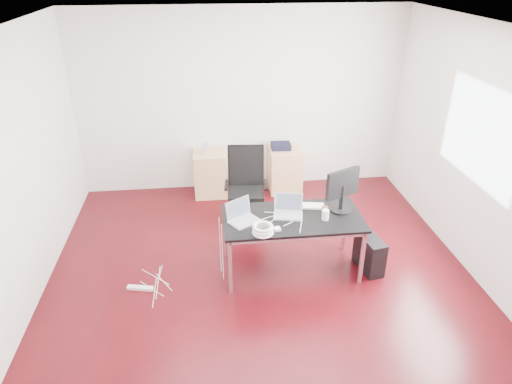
{
  "coord_description": "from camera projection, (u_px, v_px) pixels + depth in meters",
  "views": [
    {
      "loc": [
        -0.57,
        -4.32,
        3.39
      ],
      "look_at": [
        0.0,
        0.55,
        0.85
      ],
      "focal_mm": 32.0,
      "sensor_mm": 36.0,
      "label": 1
    }
  ],
  "objects": [
    {
      "name": "filing_cabinet_left",
      "position": [
        210.0,
        173.0,
        7.18
      ],
      "size": [
        0.5,
        0.5,
        0.7
      ],
      "primitive_type": "cube",
      "color": "tan",
      "rests_on": "ground"
    },
    {
      "name": "cup_brown",
      "position": [
        325.0,
        211.0,
        5.26
      ],
      "size": [
        0.09,
        0.09,
        0.1
      ],
      "primitive_type": "cylinder",
      "rotation": [
        0.0,
        0.0,
        0.27
      ],
      "color": "brown",
      "rests_on": "desk"
    },
    {
      "name": "power_adapter",
      "position": [
        277.0,
        229.0,
        4.97
      ],
      "size": [
        0.08,
        0.08,
        0.03
      ],
      "primitive_type": "cube",
      "rotation": [
        0.0,
        0.0,
        0.19
      ],
      "color": "white",
      "rests_on": "desk"
    },
    {
      "name": "desk",
      "position": [
        292.0,
        221.0,
        5.25
      ],
      "size": [
        1.6,
        0.8,
        0.73
      ],
      "color": "black",
      "rests_on": "ground"
    },
    {
      "name": "keyboard",
      "position": [
        305.0,
        206.0,
        5.44
      ],
      "size": [
        0.46,
        0.21,
        0.02
      ],
      "primitive_type": "cube",
      "rotation": [
        0.0,
        0.0,
        -0.17
      ],
      "color": "white",
      "rests_on": "desk"
    },
    {
      "name": "office_chair",
      "position": [
        246.0,
        183.0,
        6.29
      ],
      "size": [
        0.52,
        0.54,
        1.08
      ],
      "rotation": [
        0.0,
        0.0,
        -0.1
      ],
      "color": "black",
      "rests_on": "ground"
    },
    {
      "name": "power_strip",
      "position": [
        140.0,
        288.0,
        5.21
      ],
      "size": [
        0.31,
        0.13,
        0.04
      ],
      "primitive_type": "cube",
      "rotation": [
        0.0,
        0.0,
        -0.23
      ],
      "color": "white",
      "rests_on": "ground"
    },
    {
      "name": "cable_coil",
      "position": [
        263.0,
        230.0,
        4.89
      ],
      "size": [
        0.24,
        0.24,
        0.11
      ],
      "rotation": [
        0.0,
        0.0,
        0.31
      ],
      "color": "white",
      "rests_on": "desk"
    },
    {
      "name": "monitor",
      "position": [
        342.0,
        188.0,
        5.25
      ],
      "size": [
        0.43,
        0.26,
        0.51
      ],
      "rotation": [
        0.0,
        0.0,
        0.44
      ],
      "color": "black",
      "rests_on": "desk"
    },
    {
      "name": "speaker",
      "position": [
        206.0,
        149.0,
        6.92
      ],
      "size": [
        0.1,
        0.09,
        0.18
      ],
      "primitive_type": "cube",
      "rotation": [
        0.0,
        0.0,
        0.12
      ],
      "color": "#9E9E9E",
      "rests_on": "filing_cabinet_left"
    },
    {
      "name": "cup_white",
      "position": [
        325.0,
        215.0,
        5.15
      ],
      "size": [
        0.1,
        0.1,
        0.12
      ],
      "primitive_type": "cylinder",
      "rotation": [
        0.0,
        0.0,
        -0.36
      ],
      "color": "white",
      "rests_on": "desk"
    },
    {
      "name": "laptop_left",
      "position": [
        242.0,
        216.0,
        5.13
      ],
      "size": [
        0.41,
        0.39,
        0.23
      ],
      "rotation": [
        0.0,
        0.0,
        0.57
      ],
      "color": "silver",
      "rests_on": "desk"
    },
    {
      "name": "room_shell",
      "position": [
        265.0,
        169.0,
        4.78
      ],
      "size": [
        5.0,
        5.0,
        5.0
      ],
      "color": "#36060B",
      "rests_on": "ground"
    },
    {
      "name": "pc_tower",
      "position": [
        369.0,
        253.0,
        5.46
      ],
      "size": [
        0.28,
        0.48,
        0.44
      ],
      "primitive_type": "cube",
      "rotation": [
        0.0,
        0.0,
        0.18
      ],
      "color": "black",
      "rests_on": "ground"
    },
    {
      "name": "wastebasket",
      "position": [
        246.0,
        183.0,
        7.35
      ],
      "size": [
        0.29,
        0.29,
        0.28
      ],
      "primitive_type": "cylinder",
      "rotation": [
        0.0,
        0.0,
        -0.22
      ],
      "color": "black",
      "rests_on": "ground"
    },
    {
      "name": "laptop_right",
      "position": [
        288.0,
        210.0,
        5.25
      ],
      "size": [
        0.38,
        0.32,
        0.23
      ],
      "rotation": [
        0.0,
        0.0,
        -0.22
      ],
      "color": "silver",
      "rests_on": "desk"
    },
    {
      "name": "navy_garment",
      "position": [
        281.0,
        146.0,
        7.14
      ],
      "size": [
        0.31,
        0.25,
        0.09
      ],
      "primitive_type": "cube",
      "rotation": [
        0.0,
        0.0,
        -0.04
      ],
      "color": "black",
      "rests_on": "filing_cabinet_right"
    },
    {
      "name": "filing_cabinet_right",
      "position": [
        285.0,
        170.0,
        7.3
      ],
      "size": [
        0.5,
        0.5,
        0.7
      ],
      "primitive_type": "cube",
      "color": "tan",
      "rests_on": "ground"
    }
  ]
}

